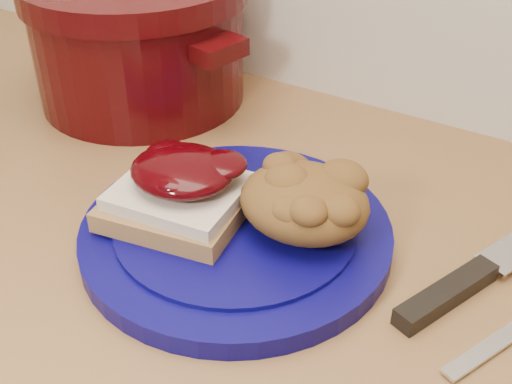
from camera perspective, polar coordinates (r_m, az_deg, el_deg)
The scene contains 6 objects.
plate at distance 0.62m, azimuth -1.77°, elevation -3.68°, with size 0.30×0.30×0.02m, color #08054F.
sandwich at distance 0.61m, azimuth -6.81°, elevation 0.23°, with size 0.14×0.13×0.06m.
stuffing_mound at distance 0.58m, azimuth 4.30°, elevation -0.90°, with size 0.12×0.10×0.06m, color brown.
chef_knife at distance 0.61m, azimuth 19.05°, elevation -6.93°, with size 0.14×0.29×0.02m.
dutch_oven at distance 0.87m, azimuth -10.38°, elevation 13.31°, with size 0.34×0.33×0.18m.
pepper_grinder at distance 0.88m, azimuth -10.87°, elevation 12.64°, with size 0.08×0.08×0.14m.
Camera 1 is at (0.26, 1.06, 1.29)m, focal length 45.00 mm.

